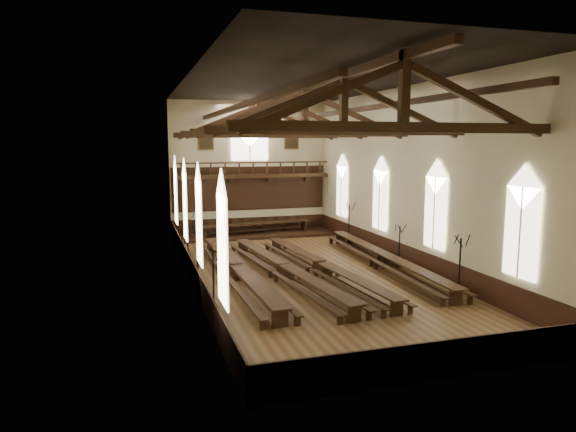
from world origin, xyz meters
The scene contains 21 objects.
ground centered at (0.00, 0.00, 0.00)m, with size 26.00×26.00×0.00m, color brown.
room_walls centered at (0.00, 0.00, 6.46)m, with size 26.00×26.00×26.00m.
wainscot_band centered at (0.00, 0.00, 0.60)m, with size 12.00×26.00×1.20m.
side_windows centered at (0.00, 0.00, 3.74)m, with size 11.85×19.80×4.50m.
end_window centered at (0.00, 12.90, 7.22)m, with size 2.80×0.12×3.80m.
minstrels_gallery centered at (0.00, 12.66, 3.91)m, with size 11.80×1.24×3.70m.
portraits centered at (0.00, 12.90, 7.10)m, with size 7.75×0.09×1.45m.
roof_trusses centered at (0.00, 0.00, 8.22)m, with size 11.70×25.70×2.80m.
refectory_row_a centered at (-3.72, -0.32, 0.60)m, with size 1.87×15.14×0.82m.
refectory_row_b centered at (-1.35, -0.80, 0.57)m, with size 2.31×14.78×0.78m.
refectory_row_c centered at (0.71, -0.78, 0.55)m, with size 2.11×14.51×0.75m.
refectory_row_d centered at (4.72, -0.08, 0.58)m, with size 1.92×14.90×0.80m.
dais centered at (0.09, 11.40, 0.10)m, with size 11.40×3.08×0.21m, color black.
high_table centered at (0.09, 11.40, 0.88)m, with size 8.56×2.07×0.80m.
high_chairs centered at (0.09, 12.23, 0.79)m, with size 6.80×0.50×1.07m.
candelabrum_left_near centered at (-5.55, -4.51, 0.78)m, with size 0.78×0.75×2.58m.
candelabrum_left_mid centered at (-5.55, 0.80, 0.82)m, with size 0.74×0.82×2.68m.
candelabrum_left_far centered at (-5.55, 5.58, 0.82)m, with size 0.79×0.80×2.70m.
candelabrum_right_near centered at (5.55, -5.71, 0.84)m, with size 0.84×0.78×2.77m.
candelabrum_right_mid centered at (5.55, -0.18, 0.73)m, with size 0.65×0.74×2.40m.
candelabrum_right_far centered at (5.55, 6.80, 0.88)m, with size 0.86×0.84×2.89m.
Camera 1 is at (-8.63, -25.28, 6.90)m, focal length 32.00 mm.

